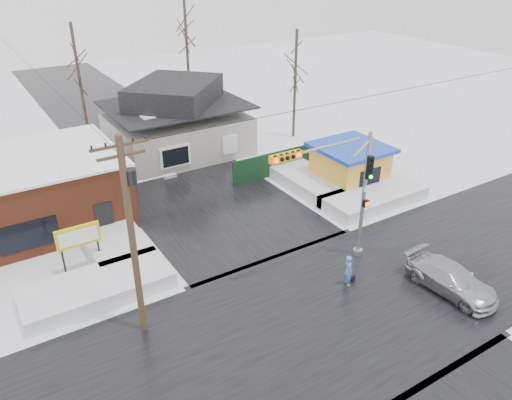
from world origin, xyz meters
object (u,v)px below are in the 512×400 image
utility_pole (133,228)px  pedestrian (348,271)px  traffic_signal (342,186)px  marquee_sign (78,237)px  kiosk (350,165)px  car (451,279)px

utility_pole → pedestrian: (9.63, -2.27, -4.29)m
traffic_signal → marquee_sign: traffic_signal is taller
traffic_signal → kiosk: (7.07, 7.03, -3.08)m
utility_pole → kiosk: utility_pole is taller
traffic_signal → utility_pole: bearing=177.1°
car → marquee_sign: bearing=139.0°
pedestrian → car: 4.91m
pedestrian → car: bearing=-109.9°
traffic_signal → car: 6.88m
car → pedestrian: bearing=138.9°
traffic_signal → car: (3.14, -4.75, -3.86)m
pedestrian → marquee_sign: bearing=70.3°
marquee_sign → car: size_ratio=0.55×
utility_pole → marquee_sign: size_ratio=3.53×
traffic_signal → pedestrian: bearing=-112.8°
traffic_signal → car: bearing=-56.6°
traffic_signal → marquee_sign: 13.42m
kiosk → utility_pole: bearing=-159.6°
car → utility_pole: bearing=155.4°
pedestrian → utility_pole: bearing=94.7°
pedestrian → car: pedestrian is taller
utility_pole → pedestrian: 10.78m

